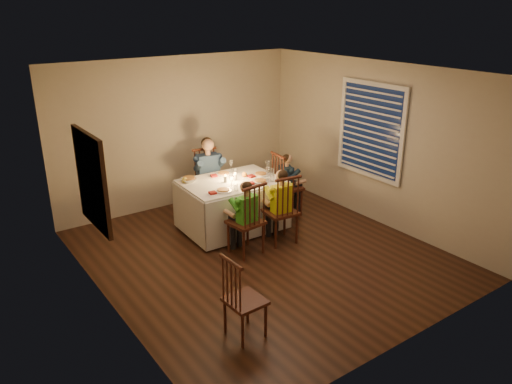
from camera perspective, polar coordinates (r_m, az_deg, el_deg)
ground at (r=7.29m, az=0.71°, el=-7.09°), size 5.00×5.00×0.00m
wall_left at (r=5.82m, az=-17.42°, el=-1.48°), size 0.02×5.00×2.60m
wall_right at (r=8.26m, az=13.53°, el=5.41°), size 0.02×5.00×2.60m
wall_back at (r=8.84m, az=-8.91°, el=6.75°), size 4.50×0.02×2.60m
ceiling at (r=6.49m, az=0.81°, el=13.62°), size 5.00×5.00×0.00m
dining_table at (r=7.88m, az=-2.77°, el=-0.31°), size 1.59×1.18×0.78m
chair_adult at (r=8.76m, az=-5.27°, el=-2.19°), size 0.52×0.51×1.10m
chair_near_left at (r=7.33m, az=-1.16°, el=-6.93°), size 0.49×0.48×1.10m
chair_near_right at (r=7.67m, az=2.76°, el=-5.64°), size 0.50×0.48×1.10m
chair_end at (r=8.65m, az=3.53°, el=-2.47°), size 0.48×0.50×1.10m
chair_extra at (r=5.70m, az=-1.22°, el=-15.97°), size 0.40×0.42×0.98m
adult at (r=8.76m, az=-5.27°, el=-2.19°), size 0.57×0.53×1.31m
child_green at (r=7.33m, az=-1.16°, el=-6.93°), size 0.41×0.38×1.11m
child_yellow at (r=7.67m, az=2.76°, el=-5.64°), size 0.44×0.41×1.15m
child_teal at (r=8.65m, az=3.53°, el=-2.47°), size 0.36×0.39×1.07m
setting_adult at (r=8.10m, az=-3.71°, el=2.07°), size 0.27×0.27×0.02m
setting_green at (r=7.37m, az=-3.76°, el=0.15°), size 0.27×0.27×0.02m
setting_yellow at (r=7.75m, az=0.50°, el=1.23°), size 0.27×0.27×0.02m
setting_teal at (r=8.06m, az=0.54°, el=2.02°), size 0.27×0.27×0.02m
candle_left at (r=7.74m, az=-3.50°, el=1.48°), size 0.06×0.06×0.10m
candle_right at (r=7.82m, az=-2.39°, el=1.71°), size 0.06×0.06×0.10m
squash at (r=7.78m, az=-8.16°, el=1.37°), size 0.09×0.09×0.09m
orange_fruit at (r=7.96m, az=-1.34°, el=2.01°), size 0.08×0.08×0.08m
serving_bowl at (r=7.82m, az=-7.67°, el=1.38°), size 0.27×0.27×0.06m
wall_mirror at (r=6.04m, az=-18.26°, el=1.24°), size 0.06×0.95×1.15m
window_blinds at (r=8.24m, az=12.92°, el=6.87°), size 0.07×1.34×1.54m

